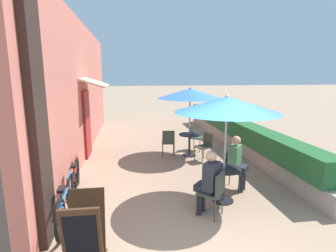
{
  "coord_description": "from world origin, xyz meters",
  "views": [
    {
      "loc": [
        -1.06,
        -3.39,
        2.58
      ],
      "look_at": [
        0.15,
        4.59,
        1.0
      ],
      "focal_mm": 28.0,
      "sensor_mm": 36.0,
      "label": 1
    }
  ],
  "objects_px": {
    "cafe_chair_near_left": "(214,190)",
    "bicycle_leaning": "(66,203)",
    "patio_table_near": "(224,179)",
    "patio_umbrella_near": "(227,105)",
    "cafe_chair_mid_right": "(195,136)",
    "cafe_chair_near_right": "(232,167)",
    "cafe_chair_mid_left": "(205,144)",
    "menu_board": "(85,231)",
    "seated_patron_near_left": "(209,180)",
    "seated_patron_near_right": "(237,161)",
    "patio_table_mid": "(189,141)",
    "bicycle_second": "(76,178)",
    "patio_umbrella_mid": "(190,93)",
    "coffee_cup_mid": "(193,133)",
    "coffee_cup_near": "(217,167)",
    "cafe_chair_mid_back": "(168,141)"
  },
  "relations": [
    {
      "from": "patio_umbrella_near",
      "to": "cafe_chair_mid_back",
      "type": "distance_m",
      "value": 3.54
    },
    {
      "from": "seated_patron_near_right",
      "to": "cafe_chair_mid_left",
      "type": "xyz_separation_m",
      "value": [
        -0.11,
        2.07,
        -0.17
      ]
    },
    {
      "from": "patio_umbrella_near",
      "to": "coffee_cup_mid",
      "type": "distance_m",
      "value": 3.36
    },
    {
      "from": "cafe_chair_mid_left",
      "to": "menu_board",
      "type": "relative_size",
      "value": 0.89
    },
    {
      "from": "coffee_cup_mid",
      "to": "cafe_chair_near_right",
      "type": "bearing_deg",
      "value": -83.58
    },
    {
      "from": "patio_table_near",
      "to": "patio_umbrella_near",
      "type": "relative_size",
      "value": 0.32
    },
    {
      "from": "bicycle_leaning",
      "to": "bicycle_second",
      "type": "height_order",
      "value": "bicycle_leaning"
    },
    {
      "from": "patio_table_mid",
      "to": "cafe_chair_near_right",
      "type": "bearing_deg",
      "value": -81.63
    },
    {
      "from": "patio_umbrella_near",
      "to": "patio_table_mid",
      "type": "relative_size",
      "value": 3.12
    },
    {
      "from": "coffee_cup_near",
      "to": "cafe_chair_mid_back",
      "type": "bearing_deg",
      "value": 99.26
    },
    {
      "from": "seated_patron_near_right",
      "to": "bicycle_second",
      "type": "distance_m",
      "value": 3.59
    },
    {
      "from": "seated_patron_near_right",
      "to": "seated_patron_near_left",
      "type": "bearing_deg",
      "value": -2.97
    },
    {
      "from": "cafe_chair_near_left",
      "to": "coffee_cup_mid",
      "type": "bearing_deg",
      "value": 33.82
    },
    {
      "from": "cafe_chair_near_left",
      "to": "bicycle_leaning",
      "type": "relative_size",
      "value": 0.5
    },
    {
      "from": "cafe_chair_near_right",
      "to": "coffee_cup_mid",
      "type": "distance_m",
      "value": 2.58
    },
    {
      "from": "seated_patron_near_left",
      "to": "cafe_chair_mid_back",
      "type": "xyz_separation_m",
      "value": [
        -0.19,
        3.63,
        -0.17
      ]
    },
    {
      "from": "seated_patron_near_right",
      "to": "cafe_chair_near_left",
      "type": "bearing_deg",
      "value": 1.73
    },
    {
      "from": "cafe_chair_near_right",
      "to": "patio_umbrella_mid",
      "type": "bearing_deg",
      "value": -129.97
    },
    {
      "from": "patio_table_near",
      "to": "patio_umbrella_mid",
      "type": "xyz_separation_m",
      "value": [
        0.02,
        3.15,
        1.53
      ]
    },
    {
      "from": "cafe_chair_mid_right",
      "to": "bicycle_leaning",
      "type": "xyz_separation_m",
      "value": [
        -3.38,
        -4.1,
        -0.16
      ]
    },
    {
      "from": "bicycle_leaning",
      "to": "menu_board",
      "type": "relative_size",
      "value": 1.77
    },
    {
      "from": "cafe_chair_mid_right",
      "to": "cafe_chair_near_left",
      "type": "bearing_deg",
      "value": 25.92
    },
    {
      "from": "patio_table_mid",
      "to": "patio_umbrella_near",
      "type": "bearing_deg",
      "value": -90.28
    },
    {
      "from": "cafe_chair_near_left",
      "to": "cafe_chair_mid_right",
      "type": "xyz_separation_m",
      "value": [
        0.75,
        4.31,
        0.0
      ]
    },
    {
      "from": "seated_patron_near_right",
      "to": "cafe_chair_mid_right",
      "type": "distance_m",
      "value": 3.27
    },
    {
      "from": "patio_umbrella_near",
      "to": "cafe_chair_mid_left",
      "type": "height_order",
      "value": "patio_umbrella_near"
    },
    {
      "from": "coffee_cup_near",
      "to": "patio_umbrella_mid",
      "type": "xyz_separation_m",
      "value": [
        0.17,
        3.17,
        1.26
      ]
    },
    {
      "from": "cafe_chair_mid_back",
      "to": "menu_board",
      "type": "relative_size",
      "value": 0.89
    },
    {
      "from": "cafe_chair_mid_right",
      "to": "bicycle_second",
      "type": "bearing_deg",
      "value": -13.55
    },
    {
      "from": "patio_table_mid",
      "to": "patio_umbrella_mid",
      "type": "height_order",
      "value": "patio_umbrella_mid"
    },
    {
      "from": "cafe_chair_mid_right",
      "to": "bicycle_second",
      "type": "distance_m",
      "value": 4.53
    },
    {
      "from": "patio_table_near",
      "to": "seated_patron_near_left",
      "type": "relative_size",
      "value": 0.57
    },
    {
      "from": "patio_umbrella_near",
      "to": "patio_table_near",
      "type": "bearing_deg",
      "value": 63.43
    },
    {
      "from": "patio_table_near",
      "to": "cafe_chair_near_right",
      "type": "xyz_separation_m",
      "value": [
        0.4,
        0.56,
        0.03
      ]
    },
    {
      "from": "seated_patron_near_left",
      "to": "seated_patron_near_right",
      "type": "xyz_separation_m",
      "value": [
        0.96,
        0.97,
        0.0
      ]
    },
    {
      "from": "cafe_chair_near_right",
      "to": "coffee_cup_mid",
      "type": "xyz_separation_m",
      "value": [
        -0.29,
        2.55,
        0.24
      ]
    },
    {
      "from": "seated_patron_near_left",
      "to": "patio_table_mid",
      "type": "distance_m",
      "value": 3.67
    },
    {
      "from": "patio_table_near",
      "to": "bicycle_leaning",
      "type": "distance_m",
      "value": 3.05
    },
    {
      "from": "bicycle_leaning",
      "to": "patio_table_near",
      "type": "bearing_deg",
      "value": 3.61
    },
    {
      "from": "coffee_cup_near",
      "to": "cafe_chair_mid_right",
      "type": "distance_m",
      "value": 3.81
    },
    {
      "from": "cafe_chair_mid_back",
      "to": "bicycle_second",
      "type": "bearing_deg",
      "value": -130.01
    },
    {
      "from": "cafe_chair_near_right",
      "to": "patio_umbrella_mid",
      "type": "height_order",
      "value": "patio_umbrella_mid"
    },
    {
      "from": "seated_patron_near_left",
      "to": "patio_umbrella_near",
      "type": "bearing_deg",
      "value": -2.97
    },
    {
      "from": "bicycle_leaning",
      "to": "menu_board",
      "type": "bearing_deg",
      "value": -69.11
    },
    {
      "from": "patio_table_mid",
      "to": "bicycle_second",
      "type": "xyz_separation_m",
      "value": [
        -3.09,
        -2.35,
        -0.13
      ]
    },
    {
      "from": "cafe_chair_near_right",
      "to": "patio_umbrella_mid",
      "type": "xyz_separation_m",
      "value": [
        -0.38,
        2.59,
        1.5
      ]
    },
    {
      "from": "patio_table_mid",
      "to": "bicycle_second",
      "type": "height_order",
      "value": "bicycle_second"
    },
    {
      "from": "cafe_chair_near_left",
      "to": "patio_table_near",
      "type": "bearing_deg",
      "value": 6.39
    },
    {
      "from": "cafe_chair_mid_left",
      "to": "cafe_chair_mid_back",
      "type": "distance_m",
      "value": 1.19
    },
    {
      "from": "cafe_chair_near_right",
      "to": "cafe_chair_mid_left",
      "type": "relative_size",
      "value": 1.0
    }
  ]
}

